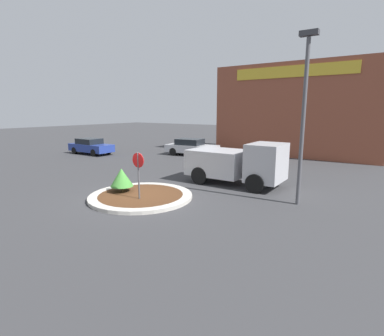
# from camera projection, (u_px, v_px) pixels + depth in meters

# --- Properties ---
(ground_plane) EXTENTS (120.00, 120.00, 0.00)m
(ground_plane) POSITION_uv_depth(u_px,v_px,m) (141.00, 198.00, 13.48)
(ground_plane) COLOR #38383A
(traffic_island) EXTENTS (4.62, 4.62, 0.15)m
(traffic_island) POSITION_uv_depth(u_px,v_px,m) (141.00, 196.00, 13.47)
(traffic_island) COLOR #BCB7AD
(traffic_island) RESTS_ON ground_plane
(stop_sign) EXTENTS (0.63, 0.07, 2.15)m
(stop_sign) POSITION_uv_depth(u_px,v_px,m) (138.00, 168.00, 12.59)
(stop_sign) COLOR #4C4C51
(stop_sign) RESTS_ON ground_plane
(island_shrub) EXTENTS (1.05, 1.05, 1.09)m
(island_shrub) POSITION_uv_depth(u_px,v_px,m) (122.00, 177.00, 13.84)
(island_shrub) COLOR brown
(island_shrub) RESTS_ON traffic_island
(utility_truck) EXTENTS (5.06, 2.33, 2.27)m
(utility_truck) POSITION_uv_depth(u_px,v_px,m) (237.00, 163.00, 15.69)
(utility_truck) COLOR #B2B2B7
(utility_truck) RESTS_ON ground_plane
(storefront_building) EXTENTS (13.61, 6.07, 7.69)m
(storefront_building) POSITION_uv_depth(u_px,v_px,m) (300.00, 110.00, 26.52)
(storefront_building) COLOR brown
(storefront_building) RESTS_ON ground_plane
(parked_sedan_blue) EXTENTS (4.28, 1.84, 1.39)m
(parked_sedan_blue) POSITION_uv_depth(u_px,v_px,m) (91.00, 146.00, 26.75)
(parked_sedan_blue) COLOR navy
(parked_sedan_blue) RESTS_ON ground_plane
(parked_sedan_silver) EXTENTS (4.67, 2.39, 1.44)m
(parked_sedan_silver) POSITION_uv_depth(u_px,v_px,m) (191.00, 147.00, 25.96)
(parked_sedan_silver) COLOR #B7B7BC
(parked_sedan_silver) RESTS_ON ground_plane
(light_pole) EXTENTS (0.70, 0.30, 6.85)m
(light_pole) POSITION_uv_depth(u_px,v_px,m) (304.00, 108.00, 11.81)
(light_pole) COLOR #4C4C51
(light_pole) RESTS_ON ground_plane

